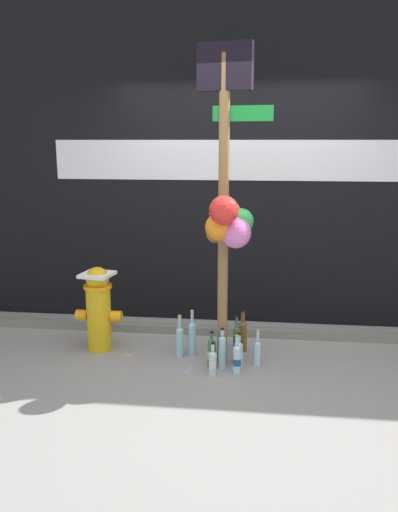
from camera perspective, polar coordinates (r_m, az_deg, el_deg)
name	(u,v)px	position (r m, az deg, el deg)	size (l,w,h in m)	color
ground_plane	(231,376)	(4.40, 3.58, -13.09)	(14.00, 14.00, 0.00)	gray
building_wall	(241,143)	(5.40, 4.71, 12.40)	(10.00, 0.21, 3.77)	black
curb_strip	(236,331)	(5.22, 4.14, -8.33)	(8.00, 0.12, 0.08)	slate
memorial_post	(227,202)	(4.21, 3.11, 5.99)	(0.61, 0.56, 2.65)	olive
fire_hydrant	(99,307)	(4.85, -11.08, -5.53)	(0.43, 0.32, 0.79)	gold
bottle_0	(213,362)	(4.36, 1.52, -11.69)	(0.06, 0.06, 0.29)	#B2DBEA
bottle_1	(222,351)	(4.45, 2.59, -10.48)	(0.06, 0.06, 0.37)	#93CCE0
bottle_2	(212,353)	(4.50, 1.42, -10.66)	(0.07, 0.07, 0.32)	#337038
bottle_3	(243,334)	(4.82, 4.86, -8.65)	(0.08, 0.08, 0.39)	brown
bottle_4	(238,352)	(4.57, 4.40, -10.55)	(0.08, 0.08, 0.28)	#B2DBEA
bottle_5	(237,358)	(4.39, 4.23, -11.25)	(0.07, 0.07, 0.34)	#B2DBEA
bottle_6	(192,337)	(4.72, -0.76, -8.97)	(0.07, 0.07, 0.42)	#93CCE0
bottle_7	(257,351)	(4.56, 6.49, -10.46)	(0.06, 0.06, 0.33)	#B2DBEA
bottle_8	(221,336)	(4.80, 2.45, -8.88)	(0.07, 0.07, 0.39)	#B2DBEA
bottle_9	(236,340)	(4.70, 4.16, -9.28)	(0.06, 0.06, 0.39)	#337038
bottle_10	(180,340)	(4.70, -2.15, -9.26)	(0.07, 0.07, 0.39)	#93CCE0
litter_0	(106,323)	(5.63, -10.23, -7.33)	(0.12, 0.05, 0.01)	#8C99B2
litter_2	(128,355)	(4.82, -7.86, -10.78)	(0.10, 0.05, 0.01)	tan
litter_3	(190,369)	(4.49, -1.05, -12.46)	(0.14, 0.05, 0.01)	#8C99B2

